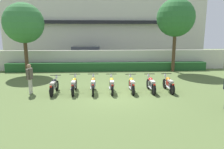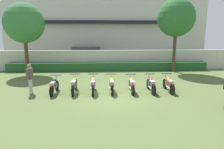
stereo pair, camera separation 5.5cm
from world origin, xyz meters
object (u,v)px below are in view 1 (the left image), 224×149
at_px(tree_near_inspector, 24,23).
at_px(inspector_person, 30,76).
at_px(motorcycle_in_row_6, 169,84).
at_px(motorcycle_in_row_0, 54,86).
at_px(motorcycle_in_row_4, 132,84).
at_px(motorcycle_in_row_2, 93,85).
at_px(motorcycle_in_row_1, 74,85).
at_px(parked_car, 88,56).
at_px(motorcycle_in_row_5, 151,84).
at_px(tree_far_side, 176,18).
at_px(motorcycle_in_row_3, 112,84).

distance_m(tree_near_inspector, inspector_person, 6.73).
distance_m(motorcycle_in_row_6, inspector_person, 7.62).
height_order(motorcycle_in_row_0, motorcycle_in_row_4, motorcycle_in_row_4).
bearing_deg(motorcycle_in_row_6, motorcycle_in_row_2, 89.22).
bearing_deg(motorcycle_in_row_2, motorcycle_in_row_1, 88.36).
bearing_deg(motorcycle_in_row_4, inspector_person, 89.69).
relative_size(motorcycle_in_row_6, inspector_person, 1.12).
distance_m(parked_car, motorcycle_in_row_4, 10.28).
bearing_deg(motorcycle_in_row_5, inspector_person, 88.32).
height_order(parked_car, motorcycle_in_row_4, parked_car).
distance_m(parked_car, motorcycle_in_row_2, 9.88).
distance_m(motorcycle_in_row_1, motorcycle_in_row_4, 3.16).
bearing_deg(tree_far_side, parked_car, 152.72).
bearing_deg(tree_near_inspector, parked_car, 41.57).
distance_m(tree_far_side, motorcycle_in_row_4, 8.46).
relative_size(motorcycle_in_row_0, inspector_person, 1.10).
distance_m(tree_far_side, motorcycle_in_row_5, 7.96).
bearing_deg(motorcycle_in_row_1, parked_car, -1.31).
relative_size(tree_near_inspector, tree_far_side, 0.92).
relative_size(tree_near_inspector, motorcycle_in_row_1, 2.83).
height_order(tree_near_inspector, motorcycle_in_row_0, tree_near_inspector).
xyz_separation_m(motorcycle_in_row_3, motorcycle_in_row_6, (3.19, -0.01, -0.00)).
bearing_deg(motorcycle_in_row_2, motorcycle_in_row_0, 90.73).
bearing_deg(motorcycle_in_row_3, motorcycle_in_row_4, -91.86).
distance_m(motorcycle_in_row_2, motorcycle_in_row_4, 2.12).
bearing_deg(motorcycle_in_row_5, motorcycle_in_row_0, 89.30).
bearing_deg(parked_car, motorcycle_in_row_1, -89.05).
bearing_deg(motorcycle_in_row_0, motorcycle_in_row_5, -88.12).
bearing_deg(tree_near_inspector, inspector_person, -70.06).
distance_m(motorcycle_in_row_2, motorcycle_in_row_6, 4.21).
bearing_deg(motorcycle_in_row_2, tree_far_side, -47.93).
relative_size(tree_far_side, motorcycle_in_row_1, 3.07).
bearing_deg(tree_near_inspector, motorcycle_in_row_0, -59.97).
relative_size(motorcycle_in_row_1, motorcycle_in_row_4, 1.08).
bearing_deg(tree_near_inspector, tree_far_side, 1.40).
distance_m(tree_near_inspector, tree_far_side, 12.01).
height_order(motorcycle_in_row_2, inspector_person, inspector_person).
height_order(tree_near_inspector, motorcycle_in_row_1, tree_near_inspector).
height_order(tree_near_inspector, motorcycle_in_row_5, tree_near_inspector).
bearing_deg(motorcycle_in_row_5, motorcycle_in_row_4, 87.96).
relative_size(tree_far_side, motorcycle_in_row_0, 3.36).
bearing_deg(motorcycle_in_row_1, inspector_person, 88.91).
relative_size(motorcycle_in_row_4, motorcycle_in_row_6, 0.99).
xyz_separation_m(motorcycle_in_row_3, inspector_person, (-4.41, 0.03, 0.51)).
bearing_deg(motorcycle_in_row_2, parked_car, 4.28).
xyz_separation_m(tree_near_inspector, motorcycle_in_row_6, (9.66, -5.71, -3.50)).
xyz_separation_m(parked_car, motorcycle_in_row_2, (0.83, -9.83, -0.48)).
relative_size(tree_near_inspector, motorcycle_in_row_4, 3.07).
height_order(motorcycle_in_row_2, motorcycle_in_row_3, motorcycle_in_row_2).
bearing_deg(parked_car, motorcycle_in_row_4, -71.12).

